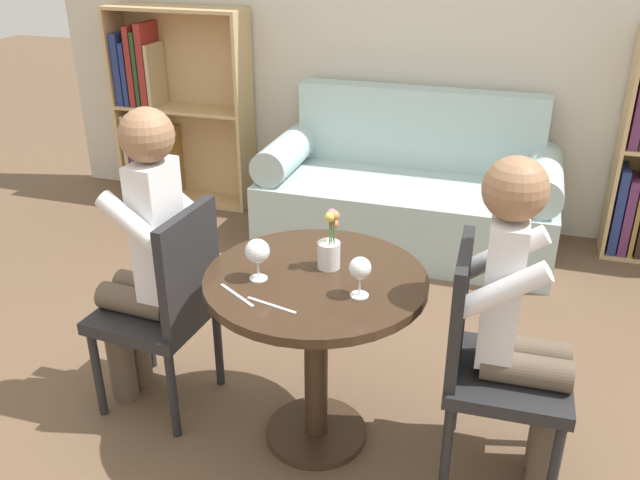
% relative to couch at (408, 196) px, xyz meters
% --- Properties ---
extents(ground_plane, '(16.00, 16.00, 0.00)m').
position_rel_couch_xyz_m(ground_plane, '(0.00, -1.88, -0.31)').
color(ground_plane, brown).
extents(back_wall, '(5.20, 0.05, 2.70)m').
position_rel_couch_xyz_m(back_wall, '(0.00, 0.42, 1.04)').
color(back_wall, beige).
rests_on(back_wall, ground_plane).
extents(round_table, '(0.80, 0.80, 0.73)m').
position_rel_couch_xyz_m(round_table, '(0.00, -1.88, 0.24)').
color(round_table, '#382619').
rests_on(round_table, ground_plane).
extents(couch, '(1.77, 0.80, 0.92)m').
position_rel_couch_xyz_m(couch, '(0.00, 0.00, 0.00)').
color(couch, '#A8C1C1').
rests_on(couch, ground_plane).
extents(bookshelf_left, '(0.96, 0.28, 1.34)m').
position_rel_couch_xyz_m(bookshelf_left, '(-1.79, 0.27, 0.31)').
color(bookshelf_left, tan).
rests_on(bookshelf_left, ground_plane).
extents(chair_left, '(0.45, 0.45, 0.90)m').
position_rel_couch_xyz_m(chair_left, '(-0.62, -1.86, 0.18)').
color(chair_left, '#232326').
rests_on(chair_left, ground_plane).
extents(chair_right, '(0.43, 0.43, 0.90)m').
position_rel_couch_xyz_m(chair_right, '(0.62, -1.85, 0.18)').
color(chair_right, '#232326').
rests_on(chair_right, ground_plane).
extents(person_left, '(0.43, 0.36, 1.28)m').
position_rel_couch_xyz_m(person_left, '(-0.71, -1.85, 0.37)').
color(person_left, brown).
rests_on(person_left, ground_plane).
extents(person_right, '(0.43, 0.35, 1.23)m').
position_rel_couch_xyz_m(person_right, '(0.71, -1.85, 0.35)').
color(person_right, brown).
rests_on(person_right, ground_plane).
extents(wine_glass_left, '(0.09, 0.09, 0.15)m').
position_rel_couch_xyz_m(wine_glass_left, '(-0.19, -1.96, 0.52)').
color(wine_glass_left, white).
rests_on(wine_glass_left, round_table).
extents(wine_glass_right, '(0.08, 0.08, 0.14)m').
position_rel_couch_xyz_m(wine_glass_right, '(0.18, -1.96, 0.51)').
color(wine_glass_right, white).
rests_on(wine_glass_right, round_table).
extents(flower_vase, '(0.08, 0.08, 0.23)m').
position_rel_couch_xyz_m(flower_vase, '(0.03, -1.80, 0.50)').
color(flower_vase, silver).
rests_on(flower_vase, round_table).
extents(knife_left_setting, '(0.17, 0.11, 0.00)m').
position_rel_couch_xyz_m(knife_left_setting, '(-0.21, -2.09, 0.42)').
color(knife_left_setting, silver).
rests_on(knife_left_setting, round_table).
extents(fork_left_setting, '(0.19, 0.06, 0.00)m').
position_rel_couch_xyz_m(fork_left_setting, '(-0.08, -2.11, 0.42)').
color(fork_left_setting, silver).
rests_on(fork_left_setting, round_table).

